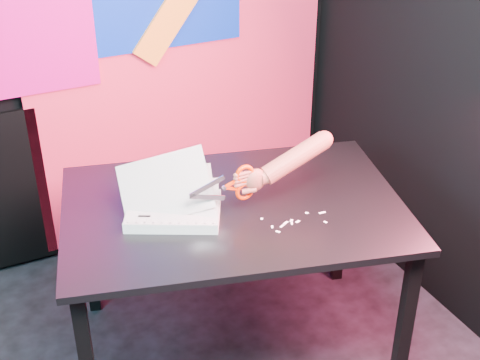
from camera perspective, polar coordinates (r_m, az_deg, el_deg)
room at (r=1.85m, az=-7.80°, el=3.72°), size 3.01×3.01×2.71m
backdrop at (r=3.33m, az=-14.64°, el=7.75°), size 2.88×0.05×2.08m
work_table at (r=2.69m, az=-0.57°, el=-3.54°), size 1.52×1.20×0.75m
printout_stack at (r=2.59m, az=-5.70°, el=-2.51°), size 0.43×0.39×0.27m
scissors at (r=2.53m, az=0.02°, el=-0.32°), size 0.27×0.02×0.15m
hand_forearm at (r=2.60m, az=4.17°, el=1.60°), size 0.42×0.08×0.19m
paper_clippings at (r=2.56m, az=4.61°, el=-3.55°), size 0.25×0.14×0.00m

